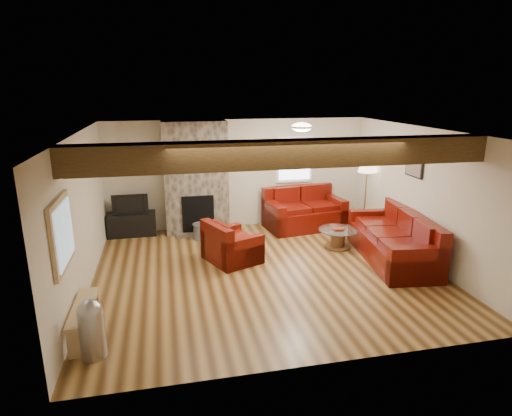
{
  "coord_description": "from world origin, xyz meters",
  "views": [
    {
      "loc": [
        -1.68,
        -6.89,
        3.19
      ],
      "look_at": [
        -0.09,
        0.4,
        1.08
      ],
      "focal_mm": 30.0,
      "sensor_mm": 36.0,
      "label": 1
    }
  ],
  "objects_px": {
    "loveseat": "(304,208)",
    "tv_cabinet": "(132,224)",
    "television": "(130,203)",
    "sofa_three": "(392,237)",
    "armchair_red": "(232,241)",
    "coffee_table": "(338,239)",
    "floor_lamp": "(367,169)"
  },
  "relations": [
    {
      "from": "coffee_table",
      "to": "floor_lamp",
      "type": "bearing_deg",
      "value": 43.71
    },
    {
      "from": "sofa_three",
      "to": "loveseat",
      "type": "bearing_deg",
      "value": -147.83
    },
    {
      "from": "floor_lamp",
      "to": "tv_cabinet",
      "type": "bearing_deg",
      "value": 172.73
    },
    {
      "from": "tv_cabinet",
      "to": "television",
      "type": "distance_m",
      "value": 0.48
    },
    {
      "from": "loveseat",
      "to": "floor_lamp",
      "type": "xyz_separation_m",
      "value": [
        1.33,
        -0.37,
        0.94
      ]
    },
    {
      "from": "floor_lamp",
      "to": "sofa_three",
      "type": "bearing_deg",
      "value": -99.9
    },
    {
      "from": "armchair_red",
      "to": "coffee_table",
      "type": "xyz_separation_m",
      "value": [
        2.23,
        0.2,
        -0.19
      ]
    },
    {
      "from": "sofa_three",
      "to": "loveseat",
      "type": "height_order",
      "value": "loveseat"
    },
    {
      "from": "loveseat",
      "to": "floor_lamp",
      "type": "height_order",
      "value": "floor_lamp"
    },
    {
      "from": "loveseat",
      "to": "television",
      "type": "height_order",
      "value": "television"
    },
    {
      "from": "sofa_three",
      "to": "television",
      "type": "height_order",
      "value": "television"
    },
    {
      "from": "television",
      "to": "loveseat",
      "type": "bearing_deg",
      "value": -4.38
    },
    {
      "from": "loveseat",
      "to": "tv_cabinet",
      "type": "bearing_deg",
      "value": 167.25
    },
    {
      "from": "television",
      "to": "floor_lamp",
      "type": "xyz_separation_m",
      "value": [
        5.25,
        -0.67,
        0.67
      ]
    },
    {
      "from": "armchair_red",
      "to": "sofa_three",
      "type": "bearing_deg",
      "value": -124.4
    },
    {
      "from": "loveseat",
      "to": "tv_cabinet",
      "type": "height_order",
      "value": "loveseat"
    },
    {
      "from": "coffee_table",
      "to": "television",
      "type": "bearing_deg",
      "value": 157.94
    },
    {
      "from": "armchair_red",
      "to": "floor_lamp",
      "type": "distance_m",
      "value": 3.67
    },
    {
      "from": "loveseat",
      "to": "tv_cabinet",
      "type": "distance_m",
      "value": 3.94
    },
    {
      "from": "tv_cabinet",
      "to": "television",
      "type": "height_order",
      "value": "television"
    },
    {
      "from": "sofa_three",
      "to": "television",
      "type": "relative_size",
      "value": 3.13
    },
    {
      "from": "armchair_red",
      "to": "tv_cabinet",
      "type": "bearing_deg",
      "value": 22.87
    },
    {
      "from": "tv_cabinet",
      "to": "floor_lamp",
      "type": "xyz_separation_m",
      "value": [
        5.25,
        -0.67,
        1.15
      ]
    },
    {
      "from": "loveseat",
      "to": "coffee_table",
      "type": "distance_m",
      "value": 1.44
    },
    {
      "from": "sofa_three",
      "to": "tv_cabinet",
      "type": "relative_size",
      "value": 2.31
    },
    {
      "from": "television",
      "to": "floor_lamp",
      "type": "relative_size",
      "value": 0.47
    },
    {
      "from": "television",
      "to": "floor_lamp",
      "type": "height_order",
      "value": "floor_lamp"
    },
    {
      "from": "floor_lamp",
      "to": "television",
      "type": "bearing_deg",
      "value": 172.73
    },
    {
      "from": "coffee_table",
      "to": "tv_cabinet",
      "type": "height_order",
      "value": "tv_cabinet"
    },
    {
      "from": "armchair_red",
      "to": "coffee_table",
      "type": "bearing_deg",
      "value": -107.7
    },
    {
      "from": "sofa_three",
      "to": "floor_lamp",
      "type": "relative_size",
      "value": 1.45
    },
    {
      "from": "armchair_red",
      "to": "tv_cabinet",
      "type": "xyz_separation_m",
      "value": [
        -1.95,
        1.9,
        -0.13
      ]
    }
  ]
}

